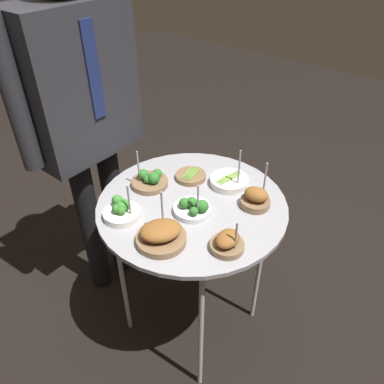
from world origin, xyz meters
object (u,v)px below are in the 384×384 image
bowl_broccoli_front_right (122,211)px  bowl_asparagus_front_center (229,181)px  serving_cart (192,213)px  waiter_figure (81,102)px  bowl_asparagus_front_left (191,176)px  bowl_roast_near_rim (227,242)px  bowl_broccoli_mid_right (193,208)px  bowl_roast_back_right (256,199)px  bowl_roast_far_rim (161,235)px  bowl_broccoli_mid_left (150,180)px

bowl_broccoli_front_right → bowl_asparagus_front_center: 0.45m
serving_cart → waiter_figure: (-0.03, 0.54, 0.32)m
serving_cart → bowl_asparagus_front_left: (0.12, 0.10, 0.06)m
bowl_roast_near_rim → bowl_broccoli_front_right: bearing=104.9°
serving_cart → bowl_broccoli_mid_right: bowl_broccoli_mid_right is taller
bowl_broccoli_mid_right → bowl_roast_back_right: size_ratio=0.80×
bowl_roast_near_rim → bowl_broccoli_front_right: size_ratio=0.88×
serving_cart → bowl_asparagus_front_left: size_ratio=6.06×
bowl_roast_near_rim → bowl_roast_far_rim: 0.22m
bowl_broccoli_front_right → bowl_roast_back_right: (0.35, -0.34, 0.01)m
bowl_broccoli_front_right → bowl_asparagus_front_left: 0.34m
bowl_roast_back_right → bowl_broccoli_front_right: bearing=135.7°
bowl_roast_near_rim → waiter_figure: bearing=84.1°
bowl_broccoli_front_right → bowl_asparagus_front_left: size_ratio=1.19×
bowl_roast_near_rim → bowl_asparagus_front_left: 0.42m
bowl_asparagus_front_center → bowl_asparagus_front_left: size_ratio=1.41×
serving_cart → bowl_asparagus_front_left: bearing=40.6°
bowl_broccoli_front_right → bowl_broccoli_mid_left: bearing=14.7°
bowl_broccoli_front_right → bowl_roast_back_right: bearing=-44.3°
bowl_broccoli_mid_right → waiter_figure: (0.01, 0.58, 0.24)m
serving_cart → bowl_asparagus_front_left: bowl_asparagus_front_left is taller
bowl_roast_near_rim → bowl_broccoli_front_right: bowl_broccoli_front_right is taller
bowl_broccoli_front_right → bowl_asparagus_front_left: bearing=-7.3°
bowl_roast_near_rim → bowl_roast_far_rim: bearing=120.3°
serving_cart → bowl_asparagus_front_center: bowl_asparagus_front_center is taller
bowl_roast_near_rim → bowl_asparagus_front_center: bearing=33.1°
bowl_roast_near_rim → bowl_broccoli_mid_left: bowl_broccoli_mid_left is taller
bowl_roast_near_rim → bowl_broccoli_mid_right: 0.21m
bowl_asparagus_front_left → bowl_roast_back_right: bearing=-87.8°
bowl_asparagus_front_left → bowl_roast_near_rim: bearing=-124.7°
bowl_broccoli_mid_right → bowl_broccoli_front_right: (-0.17, 0.19, 0.00)m
bowl_broccoli_mid_right → bowl_roast_near_rim: bearing=-109.8°
bowl_broccoli_mid_right → serving_cart: bearing=42.4°
bowl_broccoli_mid_left → bowl_roast_back_right: (0.15, -0.40, 0.01)m
bowl_broccoli_mid_left → bowl_roast_back_right: bowl_roast_back_right is taller
bowl_broccoli_front_right → bowl_roast_back_right: 0.49m
bowl_roast_far_rim → bowl_roast_back_right: (0.36, -0.14, 0.00)m
bowl_roast_back_right → waiter_figure: waiter_figure is taller
bowl_roast_near_rim → bowl_roast_back_right: size_ratio=0.73×
bowl_broccoli_front_right → bowl_roast_back_right: size_ratio=0.82×
bowl_roast_near_rim → bowl_roast_back_right: bowl_roast_back_right is taller
waiter_figure → bowl_broccoli_mid_left: bearing=-87.2°
serving_cart → bowl_broccoli_front_right: (-0.22, 0.15, 0.08)m
bowl_broccoli_mid_left → waiter_figure: (-0.02, 0.34, 0.24)m
bowl_asparagus_front_left → bowl_asparagus_front_center: bearing=-66.6°
bowl_roast_near_rim → bowl_broccoli_mid_right: bowl_broccoli_mid_right is taller
bowl_roast_far_rim → bowl_asparagus_front_left: bowl_roast_far_rim is taller
serving_cart → bowl_roast_near_rim: size_ratio=5.76×
serving_cart → bowl_roast_far_rim: bowl_roast_far_rim is taller
serving_cart → bowl_roast_back_right: bowl_roast_back_right is taller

